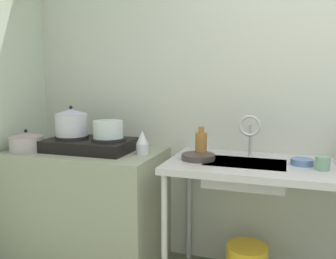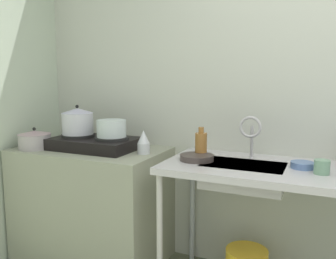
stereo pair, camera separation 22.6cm
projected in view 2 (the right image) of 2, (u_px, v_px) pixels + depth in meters
name	position (u px, v px, depth m)	size (l,w,h in m)	color
counter_concrete	(92.00, 204.00, 2.59)	(1.05, 0.63, 0.82)	gray
counter_sink	(287.00, 179.00, 1.99)	(1.41, 0.63, 0.82)	#B9B4B8
stove	(95.00, 143.00, 2.51)	(0.60, 0.38, 0.10)	black
pot_on_left_burner	(78.00, 121.00, 2.55)	(0.23, 0.23, 0.21)	silver
pot_on_right_burner	(111.00, 128.00, 2.44)	(0.20, 0.20, 0.12)	silver
pot_beside_stove	(35.00, 140.00, 2.52)	(0.23, 0.23, 0.15)	#9C9495
percolator	(144.00, 142.00, 2.35)	(0.08, 0.08, 0.16)	silver
sink_basin	(243.00, 176.00, 2.08)	(0.47, 0.30, 0.14)	#B9B4B8
faucet	(251.00, 130.00, 2.16)	(0.14, 0.08, 0.27)	#B9B4B8
frying_pan	(197.00, 157.00, 2.17)	(0.21, 0.21, 0.03)	#3E3431
cup_by_rack	(322.00, 167.00, 1.86)	(0.08, 0.08, 0.08)	gray
small_bowl_on_drainboard	(302.00, 165.00, 1.98)	(0.13, 0.13, 0.04)	#5470A5
bottle_by_sink	(201.00, 145.00, 2.24)	(0.08, 0.08, 0.20)	#98632C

